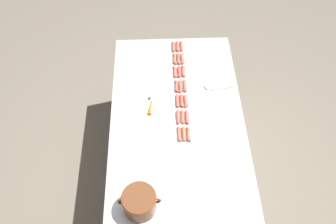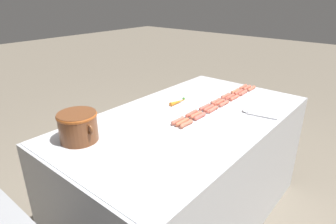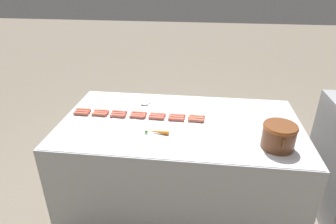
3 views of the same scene
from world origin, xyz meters
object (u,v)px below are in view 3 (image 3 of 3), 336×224
hot_dog_5 (178,115)px  hot_dog_12 (177,117)px  hot_dog_6 (197,116)px  hot_dog_10 (139,115)px  hot_dog_11 (157,116)px  hot_dog_0 (84,110)px  hot_dog_3 (139,113)px  hot_dog_20 (196,120)px  hot_dog_13 (196,118)px  hot_dog_18 (156,118)px  hot_dog_16 (118,116)px  hot_dog_2 (120,112)px  hot_dog_8 (101,113)px  hot_dog_14 (81,114)px  bean_pot (279,135)px  carrot (157,132)px  hot_dog_4 (158,114)px  serving_spoon (146,102)px  hot_dog_7 (83,112)px  hot_dog_17 (137,117)px  hot_dog_9 (119,114)px  hot_dog_1 (102,111)px

hot_dog_5 → hot_dog_12: bearing=-5.4°
hot_dog_6 → hot_dog_10: same height
hot_dog_11 → hot_dog_6: bearing=96.0°
hot_dog_0 → hot_dog_3: same height
hot_dog_20 → hot_dog_13: bearing=-179.0°
hot_dog_18 → hot_dog_16: bearing=-89.4°
hot_dog_11 → hot_dog_13: (0.00, 0.33, 0.00)m
hot_dog_11 → hot_dog_16: 0.33m
hot_dog_6 → hot_dog_11: (0.03, -0.33, 0.00)m
hot_dog_3 → hot_dog_20: (0.08, 0.49, 0.00)m
hot_dog_11 → hot_dog_2: bearing=-96.1°
hot_dog_8 → hot_dog_16: same height
hot_dog_3 → hot_dog_14: (0.08, -0.48, 0.00)m
bean_pot → carrot: 0.87m
hot_dog_3 → bean_pot: bearing=70.6°
hot_dog_4 → hot_dog_10: 0.16m
hot_dog_11 → serving_spoon: bearing=-152.2°
hot_dog_3 → hot_dog_11: 0.16m
hot_dog_4 → bean_pot: size_ratio=0.47×
hot_dog_4 → hot_dog_18: 0.07m
hot_dog_13 → hot_dog_0: bearing=-92.3°
hot_dog_5 → hot_dog_10: bearing=-83.8°
hot_dog_3 → hot_dog_6: 0.49m
hot_dog_16 → hot_dog_7: bearing=-96.8°
hot_dog_14 → hot_dog_17: 0.49m
hot_dog_13 → hot_dog_16: 0.65m
hot_dog_10 → serving_spoon: hot_dog_10 is taller
hot_dog_2 → hot_dog_6: size_ratio=1.00×
hot_dog_4 → hot_dog_13: size_ratio=1.00×
hot_dog_0 → hot_dog_12: same height
hot_dog_0 → hot_dog_6: bearing=89.8°
hot_dog_9 → hot_dog_8: bearing=-89.9°
hot_dog_3 → carrot: (0.29, 0.20, 0.00)m
hot_dog_6 → hot_dog_10: 0.49m
hot_dog_12 → hot_dog_11: bearing=-90.5°
hot_dog_13 → hot_dog_1: bearing=-92.6°
hot_dog_3 → hot_dog_14: size_ratio=1.00×
hot_dog_14 → hot_dog_20: bearing=90.1°
bean_pot → carrot: size_ratio=1.59×
hot_dog_1 → hot_dog_9: same height
hot_dog_2 → hot_dog_12: bearing=85.8°
hot_dog_16 → hot_dog_1: bearing=-114.8°
hot_dog_12 → serving_spoon: hot_dog_12 is taller
hot_dog_13 → hot_dog_14: size_ratio=1.00×
hot_dog_20 → hot_dog_0: bearing=-94.5°
hot_dog_4 → hot_dog_11: 0.03m
hot_dog_2 → hot_dog_17: bearing=68.0°
hot_dog_3 → serving_spoon: (-0.23, 0.02, -0.01)m
hot_dog_7 → bean_pot: bearing=77.8°
hot_dog_0 → carrot: carrot is taller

